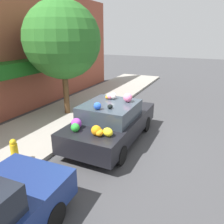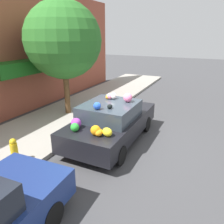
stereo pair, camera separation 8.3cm
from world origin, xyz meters
name	(u,v)px [view 1 (the left image)]	position (x,y,z in m)	size (l,w,h in m)	color
ground_plane	(110,139)	(0.00, 0.00, 0.00)	(60.00, 60.00, 0.00)	#424244
sidewalk_curb	(49,125)	(0.00, 2.70, 0.07)	(24.00, 3.20, 0.13)	#9E998E
building_facade	(0,54)	(0.07, 4.91, 2.74)	(18.00, 1.20, 5.55)	#9E4C38
street_tree	(62,40)	(1.36, 2.79, 3.26)	(3.14, 3.14, 4.71)	brown
fire_hydrant	(14,151)	(-2.58, 1.68, 0.48)	(0.20, 0.20, 0.70)	gold
art_car	(111,121)	(-0.05, -0.08, 0.72)	(4.05, 1.89, 1.68)	black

